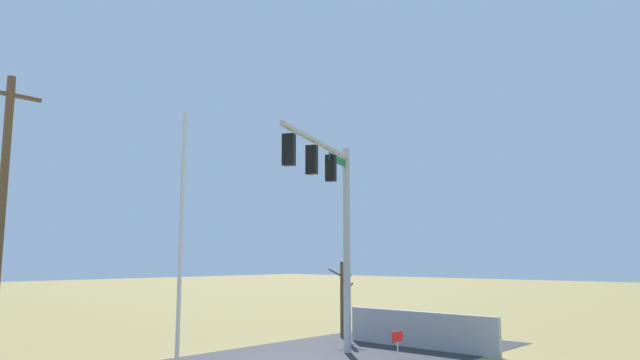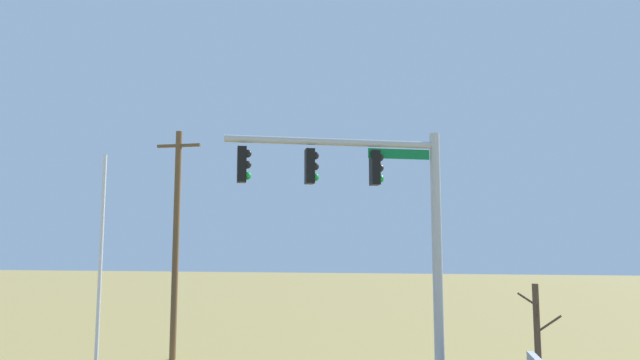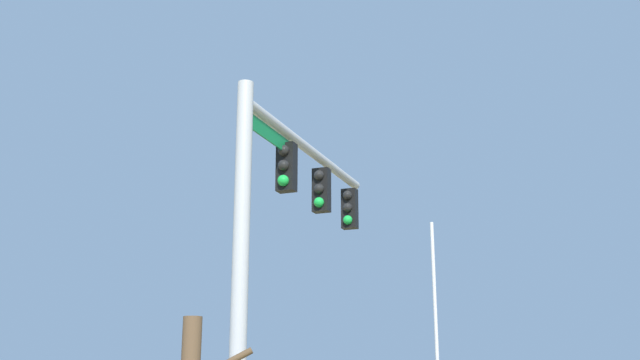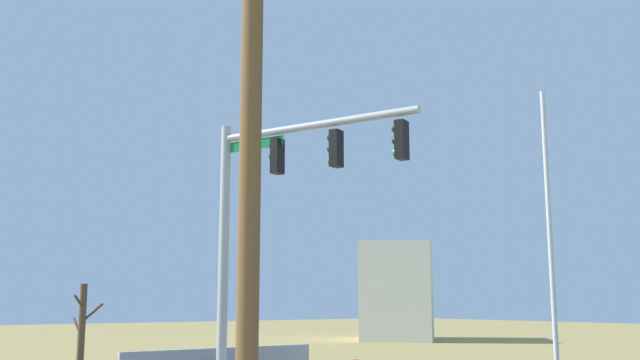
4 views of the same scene
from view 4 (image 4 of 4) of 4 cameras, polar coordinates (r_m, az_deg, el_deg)
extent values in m
cylinder|color=#B2B5BA|center=(20.02, -7.70, -6.59)|extent=(0.28, 0.28, 7.73)
cylinder|color=#B2B5BA|center=(18.79, -0.43, 4.38)|extent=(5.63, 2.34, 0.20)
cube|color=#0F7238|center=(19.79, -5.09, 2.86)|extent=(1.69, 0.68, 0.28)
cube|color=black|center=(19.28, -3.42, 1.90)|extent=(0.35, 0.42, 0.96)
sphere|color=black|center=(19.43, -3.77, 2.72)|extent=(0.22, 0.22, 0.22)
sphere|color=black|center=(19.37, -3.78, 1.85)|extent=(0.22, 0.22, 0.22)
sphere|color=green|center=(19.31, -3.79, 0.98)|extent=(0.22, 0.22, 0.22)
cube|color=black|center=(18.29, 1.30, 2.52)|extent=(0.35, 0.42, 0.96)
sphere|color=black|center=(18.43, 0.90, 3.38)|extent=(0.22, 0.22, 0.22)
sphere|color=black|center=(18.37, 0.90, 2.47)|extent=(0.22, 0.22, 0.22)
sphere|color=green|center=(18.31, 0.90, 1.55)|extent=(0.22, 0.22, 0.22)
cube|color=black|center=(17.44, 6.53, 3.19)|extent=(0.35, 0.42, 0.96)
sphere|color=black|center=(17.57, 6.07, 4.08)|extent=(0.22, 0.22, 0.22)
sphere|color=black|center=(17.50, 6.08, 3.13)|extent=(0.22, 0.22, 0.22)
sphere|color=green|center=(17.44, 6.10, 2.17)|extent=(0.22, 0.22, 0.22)
cylinder|color=silver|center=(14.68, 17.97, -6.52)|extent=(0.10, 0.10, 7.02)
cylinder|color=brown|center=(8.48, -5.57, 2.79)|extent=(0.26, 0.26, 9.29)
cylinder|color=brown|center=(21.71, -18.51, -12.24)|extent=(0.20, 0.20, 3.33)
cylinder|color=brown|center=(22.04, -18.76, -11.07)|extent=(0.78, 0.07, 0.57)
cylinder|color=brown|center=(21.39, -18.65, -9.15)|extent=(0.54, 0.47, 0.39)
cylinder|color=brown|center=(21.75, -17.67, -10.03)|extent=(0.12, 0.61, 0.55)
cube|color=silver|center=(55.37, 6.26, -8.83)|extent=(9.38, 9.50, 7.17)
camera|label=1|loc=(23.45, 51.77, -4.45)|focal=31.70mm
camera|label=2|loc=(31.16, 19.91, -6.00)|focal=31.60mm
camera|label=3|loc=(25.33, -35.45, -8.30)|focal=41.10mm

